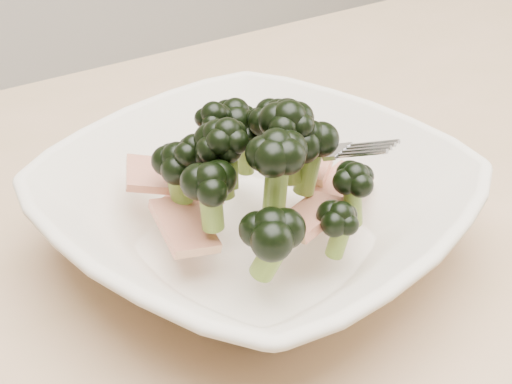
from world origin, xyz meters
The scene contains 2 objects.
dining_table centered at (0.00, 0.00, 0.65)m, with size 1.20×0.80×0.75m.
broccoli_dish centered at (-0.06, 0.03, 0.79)m, with size 0.35×0.35×0.12m.
Camera 1 is at (-0.28, -0.31, 1.07)m, focal length 50.00 mm.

